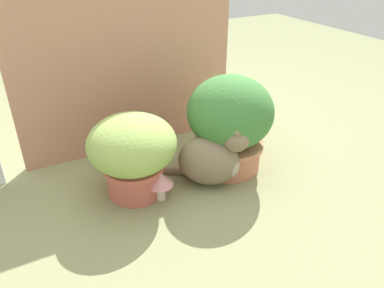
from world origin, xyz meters
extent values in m
plane|color=gray|center=(0.00, 0.00, 0.00)|extent=(6.00, 6.00, 0.00)
cube|color=tan|center=(-0.03, 0.45, 0.39)|extent=(1.07, 0.03, 0.78)
cylinder|color=#C25D4F|center=(-0.18, 0.06, 0.07)|extent=(0.23, 0.23, 0.13)
cylinder|color=#C35F51|center=(-0.18, 0.06, 0.12)|extent=(0.24, 0.24, 0.02)
ellipsoid|color=#97B658|center=(-0.18, 0.06, 0.23)|extent=(0.35, 0.35, 0.23)
cylinder|color=#C17254|center=(0.27, 0.04, 0.07)|extent=(0.29, 0.29, 0.13)
cylinder|color=#BF7859|center=(0.27, 0.04, 0.12)|extent=(0.31, 0.31, 0.02)
ellipsoid|color=#3E7A38|center=(0.27, 0.04, 0.28)|extent=(0.38, 0.38, 0.32)
ellipsoid|color=#836F57|center=(0.13, -0.03, 0.11)|extent=(0.31, 0.29, 0.22)
ellipsoid|color=#B19C8C|center=(0.20, -0.09, 0.10)|extent=(0.12, 0.12, 0.11)
sphere|color=#836F57|center=(0.21, -0.09, 0.23)|extent=(0.15, 0.15, 0.11)
cone|color=#836F57|center=(0.23, -0.07, 0.29)|extent=(0.05, 0.05, 0.04)
cone|color=#836F57|center=(0.20, -0.12, 0.29)|extent=(0.05, 0.05, 0.04)
cylinder|color=#836F57|center=(0.06, 0.08, 0.02)|extent=(0.17, 0.14, 0.07)
cylinder|color=silver|center=(-0.10, -0.04, 0.04)|extent=(0.04, 0.04, 0.07)
cone|color=pink|center=(-0.10, -0.04, 0.10)|extent=(0.11, 0.11, 0.06)
camera|label=1|loc=(-0.57, -1.18, 0.94)|focal=34.83mm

